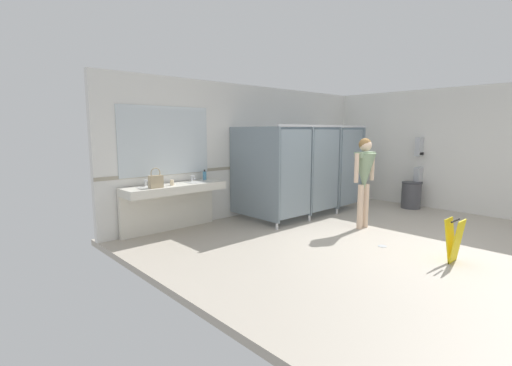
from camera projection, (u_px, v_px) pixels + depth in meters
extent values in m
cube|color=#B2A899|center=(385.00, 244.00, 6.09)|extent=(7.18, 6.81, 0.10)
cube|color=silver|center=(257.00, 150.00, 8.20)|extent=(7.18, 0.12, 2.79)
cube|color=silver|center=(463.00, 150.00, 8.13)|extent=(0.12, 6.81, 2.79)
cube|color=#9E937F|center=(258.00, 165.00, 8.20)|extent=(7.18, 0.01, 0.06)
cube|color=silver|center=(175.00, 188.00, 6.48)|extent=(1.88, 0.54, 0.14)
cube|color=silver|center=(169.00, 210.00, 6.72)|extent=(1.88, 0.08, 0.74)
cube|color=beige|center=(151.00, 190.00, 6.15)|extent=(0.42, 0.30, 0.11)
cylinder|color=silver|center=(145.00, 183.00, 6.29)|extent=(0.04, 0.04, 0.11)
cylinder|color=silver|center=(147.00, 181.00, 6.24)|extent=(0.03, 0.11, 0.03)
sphere|color=silver|center=(149.00, 184.00, 6.34)|extent=(0.04, 0.04, 0.04)
cube|color=beige|center=(198.00, 185.00, 6.77)|extent=(0.42, 0.30, 0.11)
cylinder|color=silver|center=(192.00, 178.00, 6.91)|extent=(0.04, 0.04, 0.11)
cylinder|color=silver|center=(193.00, 176.00, 6.87)|extent=(0.03, 0.11, 0.03)
sphere|color=silver|center=(195.00, 179.00, 6.97)|extent=(0.04, 0.04, 0.04)
cube|color=silver|center=(166.00, 141.00, 6.57)|extent=(1.78, 0.02, 1.23)
cube|color=gray|center=(253.00, 173.00, 7.13)|extent=(0.03, 1.43, 1.78)
cylinder|color=silver|center=(277.00, 226.00, 6.79)|extent=(0.05, 0.05, 0.12)
cube|color=gray|center=(286.00, 169.00, 7.76)|extent=(0.03, 1.43, 1.78)
cylinder|color=silver|center=(309.00, 218.00, 7.42)|extent=(0.05, 0.05, 0.12)
cube|color=gray|center=(314.00, 166.00, 8.40)|extent=(0.03, 1.43, 1.78)
cylinder|color=silver|center=(337.00, 211.00, 8.06)|extent=(0.05, 0.05, 0.12)
cube|color=gray|center=(338.00, 164.00, 9.03)|extent=(0.03, 1.43, 1.78)
cylinder|color=silver|center=(360.00, 205.00, 8.69)|extent=(0.05, 0.05, 0.12)
cube|color=gray|center=(296.00, 174.00, 6.95)|extent=(0.87, 0.03, 1.68)
cube|color=gray|center=(326.00, 170.00, 7.58)|extent=(0.87, 0.04, 1.68)
cube|color=gray|center=(351.00, 167.00, 8.22)|extent=(0.87, 0.07, 1.68)
cube|color=#B7BABF|center=(327.00, 126.00, 7.45)|extent=(2.90, 0.04, 0.04)
cube|color=#B7BABF|center=(420.00, 147.00, 8.69)|extent=(0.31, 0.12, 0.45)
cube|color=black|center=(422.00, 154.00, 8.67)|extent=(0.23, 0.01, 0.06)
cube|color=#B7BABF|center=(419.00, 176.00, 8.78)|extent=(0.34, 0.12, 0.45)
cube|color=black|center=(421.00, 183.00, 8.75)|extent=(0.26, 0.01, 0.06)
cylinder|color=#47474C|center=(411.00, 196.00, 8.64)|extent=(0.44, 0.44, 0.59)
cylinder|color=#333338|center=(412.00, 183.00, 8.60)|extent=(0.45, 0.45, 0.03)
cylinder|color=beige|center=(366.00, 206.00, 6.91)|extent=(0.11, 0.11, 0.83)
cylinder|color=beige|center=(360.00, 207.00, 6.80)|extent=(0.11, 0.11, 0.83)
cone|color=gray|center=(364.00, 172.00, 6.76)|extent=(0.42, 0.42, 0.71)
cube|color=gray|center=(365.00, 155.00, 6.72)|extent=(0.46, 0.18, 0.10)
cylinder|color=beige|center=(372.00, 166.00, 6.91)|extent=(0.08, 0.08, 0.53)
cylinder|color=beige|center=(357.00, 168.00, 6.59)|extent=(0.08, 0.08, 0.53)
sphere|color=beige|center=(366.00, 145.00, 6.69)|extent=(0.23, 0.23, 0.23)
sphere|color=olive|center=(365.00, 144.00, 6.70)|extent=(0.23, 0.23, 0.23)
cube|color=tan|center=(156.00, 182.00, 6.07)|extent=(0.23, 0.10, 0.21)
torus|color=tan|center=(155.00, 173.00, 6.05)|extent=(0.18, 0.02, 0.18)
cylinder|color=teal|center=(205.00, 176.00, 7.08)|extent=(0.07, 0.07, 0.16)
cylinder|color=black|center=(205.00, 171.00, 7.07)|extent=(0.03, 0.03, 0.04)
cylinder|color=beige|center=(172.00, 182.00, 6.38)|extent=(0.07, 0.07, 0.10)
cube|color=yellow|center=(457.00, 241.00, 5.03)|extent=(0.28, 0.10, 0.61)
cube|color=yellow|center=(450.00, 240.00, 5.10)|extent=(0.28, 0.10, 0.61)
cylinder|color=black|center=(455.00, 221.00, 5.02)|extent=(0.28, 0.02, 0.02)
cylinder|color=#B7BABF|center=(382.00, 246.00, 5.81)|extent=(0.14, 0.14, 0.01)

